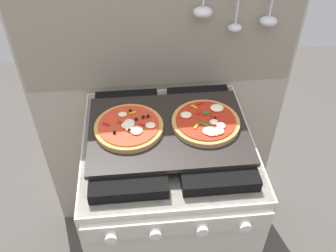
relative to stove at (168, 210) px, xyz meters
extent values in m
cube|color=#B2A893|center=(0.00, 0.34, 0.32)|extent=(1.10, 0.03, 1.55)
cube|color=gray|center=(0.00, 0.32, 0.70)|extent=(1.08, 0.00, 0.56)
ellipsoid|color=silver|center=(0.15, 0.29, 0.74)|extent=(0.07, 0.06, 0.04)
ellipsoid|color=silver|center=(0.27, 0.29, 0.68)|extent=(0.05, 0.04, 0.03)
ellipsoid|color=silver|center=(0.40, 0.29, 0.70)|extent=(0.07, 0.06, 0.04)
cube|color=beige|center=(0.00, 0.00, -0.02)|extent=(0.60, 0.60, 0.86)
cube|color=black|center=(0.00, 0.00, 0.40)|extent=(0.59, 0.59, 0.01)
cube|color=black|center=(-0.14, 0.00, 0.43)|extent=(0.24, 0.51, 0.04)
cube|color=black|center=(0.14, 0.00, 0.43)|extent=(0.24, 0.51, 0.04)
cube|color=beige|center=(0.00, -0.31, 0.35)|extent=(0.58, 0.02, 0.07)
cylinder|color=silver|center=(-0.20, -0.33, 0.35)|extent=(0.04, 0.02, 0.04)
cylinder|color=silver|center=(-0.07, -0.33, 0.35)|extent=(0.04, 0.02, 0.04)
cylinder|color=silver|center=(0.07, -0.33, 0.35)|extent=(0.04, 0.02, 0.04)
cylinder|color=silver|center=(0.20, -0.33, 0.35)|extent=(0.04, 0.02, 0.04)
cube|color=black|center=(0.00, 0.00, 0.46)|extent=(0.54, 0.38, 0.02)
cylinder|color=#C18947|center=(-0.13, 0.01, 0.47)|extent=(0.23, 0.23, 0.02)
cylinder|color=red|center=(-0.13, 0.01, 0.49)|extent=(0.21, 0.21, 0.00)
ellipsoid|color=beige|center=(-0.13, 0.01, 0.49)|extent=(0.04, 0.04, 0.01)
ellipsoid|color=beige|center=(-0.14, 0.00, 0.49)|extent=(0.03, 0.03, 0.01)
ellipsoid|color=beige|center=(-0.15, 0.06, 0.49)|extent=(0.03, 0.03, 0.01)
ellipsoid|color=beige|center=(-0.11, -0.03, 0.49)|extent=(0.04, 0.04, 0.01)
ellipsoid|color=beige|center=(-0.13, -0.02, 0.49)|extent=(0.04, 0.03, 0.01)
ellipsoid|color=beige|center=(-0.06, -0.01, 0.49)|extent=(0.03, 0.03, 0.01)
sphere|color=black|center=(-0.12, 0.07, 0.49)|extent=(0.01, 0.01, 0.01)
sphere|color=black|center=(-0.07, 0.04, 0.49)|extent=(0.01, 0.01, 0.01)
sphere|color=black|center=(-0.08, 0.04, 0.49)|extent=(0.01, 0.01, 0.01)
cube|color=gold|center=(-0.12, 0.06, 0.49)|extent=(0.03, 0.01, 0.00)
cube|color=red|center=(-0.21, 0.02, 0.49)|extent=(0.02, 0.02, 0.00)
sphere|color=black|center=(-0.11, 0.03, 0.49)|extent=(0.01, 0.01, 0.01)
sphere|color=black|center=(-0.13, -0.03, 0.49)|extent=(0.01, 0.01, 0.01)
sphere|color=black|center=(-0.18, -0.03, 0.49)|extent=(0.01, 0.01, 0.01)
cube|color=red|center=(-0.16, 0.02, 0.49)|extent=(0.03, 0.02, 0.00)
cube|color=red|center=(-0.09, 0.00, 0.49)|extent=(0.03, 0.02, 0.00)
cylinder|color=#C18947|center=(0.13, 0.01, 0.47)|extent=(0.23, 0.23, 0.02)
cylinder|color=#AD2614|center=(0.13, 0.01, 0.49)|extent=(0.21, 0.21, 0.00)
ellipsoid|color=beige|center=(0.18, 0.06, 0.49)|extent=(0.05, 0.04, 0.01)
ellipsoid|color=beige|center=(0.14, -0.06, 0.49)|extent=(0.04, 0.04, 0.01)
ellipsoid|color=beige|center=(0.13, -0.05, 0.49)|extent=(0.05, 0.04, 0.01)
ellipsoid|color=beige|center=(0.15, -0.01, 0.49)|extent=(0.03, 0.03, 0.01)
ellipsoid|color=beige|center=(0.16, -0.06, 0.49)|extent=(0.04, 0.04, 0.01)
ellipsoid|color=beige|center=(0.07, 0.04, 0.49)|extent=(0.04, 0.03, 0.01)
ellipsoid|color=beige|center=(0.17, -0.03, 0.49)|extent=(0.03, 0.03, 0.01)
cube|color=#19721E|center=(0.14, -0.01, 0.49)|extent=(0.02, 0.02, 0.00)
cube|color=#19721E|center=(0.12, -0.02, 0.49)|extent=(0.02, 0.02, 0.00)
cube|color=gold|center=(0.14, -0.07, 0.49)|extent=(0.02, 0.02, 0.00)
cube|color=gold|center=(0.10, 0.08, 0.49)|extent=(0.02, 0.02, 0.00)
cube|color=gold|center=(0.09, -0.03, 0.49)|extent=(0.02, 0.02, 0.00)
cube|color=#19721E|center=(0.14, 0.04, 0.49)|extent=(0.03, 0.02, 0.00)
cube|color=red|center=(0.12, 0.10, 0.49)|extent=(0.03, 0.01, 0.00)
cube|color=red|center=(0.16, 0.02, 0.49)|extent=(0.02, 0.02, 0.00)
cube|color=red|center=(0.16, 0.01, 0.49)|extent=(0.02, 0.01, 0.00)
cube|color=red|center=(0.11, 0.05, 0.49)|extent=(0.02, 0.03, 0.00)
camera|label=1|loc=(-0.09, -0.93, 1.32)|focal=39.76mm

